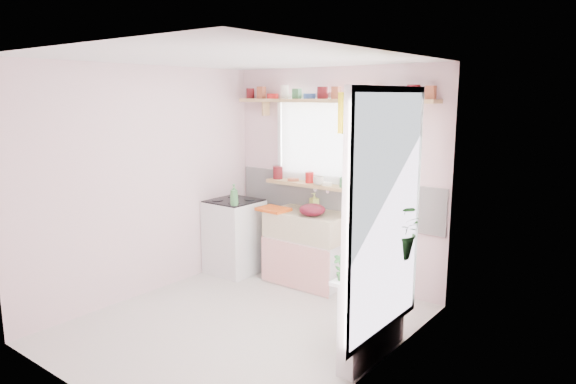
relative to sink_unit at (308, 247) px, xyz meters
The scene contains 19 objects.
room 1.31m from the sink_unit, 28.17° to the right, with size 3.20×3.20×3.20m.
sink_unit is the anchor object (origin of this frame).
cooker 0.98m from the sink_unit, 165.62° to the right, with size 0.58×0.58×0.93m.
radiator_ledge 1.82m from the sink_unit, 37.05° to the right, with size 0.22×0.95×0.78m.
windowsill 0.73m from the sink_unit, 90.00° to the left, with size 1.40×0.22×0.04m, color tan.
pine_shelf 1.70m from the sink_unit, 49.64° to the left, with size 2.52×0.24×0.04m, color tan.
shelf_crockery 1.78m from the sink_unit, 49.64° to the left, with size 2.47×0.11×0.12m.
sill_crockery 0.81m from the sink_unit, 104.89° to the left, with size 1.35×0.11×0.12m.
dish_tray 0.60m from the sink_unit, 154.58° to the right, with size 0.36×0.27×0.04m, color #E15314.
colander 0.51m from the sink_unit, 38.59° to the right, with size 0.30×0.30×0.14m, color #560E1C.
jade_plant 1.74m from the sink_unit, 25.11° to the right, with size 0.46×0.40×0.51m, color #336D2B.
fruit_bowl 1.57m from the sink_unit, 27.02° to the right, with size 0.34×0.34×0.08m, color silver.
herb_pot 2.06m from the sink_unit, 47.52° to the right, with size 0.11×0.08×0.22m, color #255C27.
soap_bottle_sink 0.56m from the sink_unit, 106.71° to the left, with size 0.09×0.09×0.19m, color #D6E967.
sill_cup 0.79m from the sink_unit, 68.87° to the left, with size 0.13×0.13×0.10m, color beige.
sill_bowl 0.99m from the sink_unit, 11.53° to the left, with size 0.20×0.20×0.06m, color #3261A3.
shelf_vase 1.93m from the sink_unit, 18.76° to the left, with size 0.14×0.14×0.14m, color #9E5B30.
cooker_bottle 1.06m from the sink_unit, 147.59° to the right, with size 0.10×0.10×0.25m, color #408146.
fruit 1.59m from the sink_unit, 26.71° to the right, with size 0.20×0.14×0.10m.
Camera 1 is at (3.19, -3.41, 2.18)m, focal length 32.00 mm.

